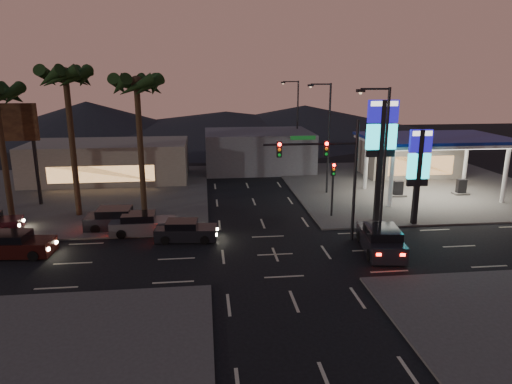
{
  "coord_description": "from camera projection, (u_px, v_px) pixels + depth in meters",
  "views": [
    {
      "loc": [
        -4.14,
        -25.86,
        10.76
      ],
      "look_at": [
        -0.74,
        3.87,
        3.0
      ],
      "focal_mm": 32.0,
      "sensor_mm": 36.0,
      "label": 1
    }
  ],
  "objects": [
    {
      "name": "car_lane_a_front",
      "position": [
        185.0,
        231.0,
        30.32
      ],
      "size": [
        4.27,
        2.06,
        1.35
      ],
      "color": "black",
      "rests_on": "ground"
    },
    {
      "name": "streetlight_mid",
      "position": [
        327.0,
        132.0,
        40.81
      ],
      "size": [
        2.14,
        0.25,
        10.0
      ],
      "color": "black",
      "rests_on": "ground"
    },
    {
      "name": "billboard",
      "position": [
        0.0,
        131.0,
        36.69
      ],
      "size": [
        6.0,
        0.3,
        8.5
      ],
      "color": "black",
      "rests_on": "ground"
    },
    {
      "name": "palm_b",
      "position": [
        66.0,
        85.0,
        33.12
      ],
      "size": [
        4.41,
        4.41,
        11.46
      ],
      "color": "black",
      "rests_on": "ground"
    },
    {
      "name": "ground",
      "position": [
        275.0,
        254.0,
        28.03
      ],
      "size": [
        140.0,
        140.0,
        0.0
      ],
      "primitive_type": "plane",
      "color": "black",
      "rests_on": "ground"
    },
    {
      "name": "building_far_west",
      "position": [
        109.0,
        161.0,
        47.15
      ],
      "size": [
        16.0,
        8.0,
        4.0
      ],
      "primitive_type": "cube",
      "color": "#726B5B",
      "rests_on": "ground"
    },
    {
      "name": "corner_lot_ne",
      "position": [
        410.0,
        185.0,
        45.16
      ],
      "size": [
        24.0,
        24.0,
        0.12
      ],
      "primitive_type": "cube",
      "color": "#47443F",
      "rests_on": "ground"
    },
    {
      "name": "convenience_store",
      "position": [
        409.0,
        157.0,
        49.7
      ],
      "size": [
        10.0,
        6.0,
        4.0
      ],
      "primitive_type": "cube",
      "color": "#726B5B",
      "rests_on": "ground"
    },
    {
      "name": "corner_lot_nw",
      "position": [
        75.0,
        195.0,
        41.64
      ],
      "size": [
        24.0,
        24.0,
        0.12
      ],
      "primitive_type": "cube",
      "color": "#47443F",
      "rests_on": "ground"
    },
    {
      "name": "palm_a",
      "position": [
        137.0,
        93.0,
        33.81
      ],
      "size": [
        4.41,
        4.41,
        10.86
      ],
      "color": "black",
      "rests_on": "ground"
    },
    {
      "name": "streetlight_far",
      "position": [
        296.0,
        118.0,
        54.27
      ],
      "size": [
        2.14,
        0.25,
        10.0
      ],
      "color": "black",
      "rests_on": "ground"
    },
    {
      "name": "hill_right",
      "position": [
        305.0,
        119.0,
        86.75
      ],
      "size": [
        50.0,
        50.0,
        5.0
      ],
      "primitive_type": "cone",
      "color": "black",
      "rests_on": "ground"
    },
    {
      "name": "car_lane_a_mid",
      "position": [
        14.0,
        245.0,
        27.71
      ],
      "size": [
        4.63,
        2.22,
        1.47
      ],
      "color": "black",
      "rests_on": "ground"
    },
    {
      "name": "building_far_mid",
      "position": [
        258.0,
        150.0,
        52.7
      ],
      "size": [
        12.0,
        9.0,
        4.4
      ],
      "primitive_type": "cube",
      "color": "#4C4C51",
      "rests_on": "ground"
    },
    {
      "name": "car_lane_b_front",
      "position": [
        143.0,
        224.0,
        31.55
      ],
      "size": [
        4.57,
        1.97,
        1.48
      ],
      "color": "#545356",
      "rests_on": "ground"
    },
    {
      "name": "traffic_signal_mast",
      "position": [
        329.0,
        164.0,
        29.04
      ],
      "size": [
        6.1,
        0.39,
        8.0
      ],
      "color": "black",
      "rests_on": "ground"
    },
    {
      "name": "pylon_sign_tall",
      "position": [
        381.0,
        137.0,
        32.65
      ],
      "size": [
        2.2,
        0.35,
        9.0
      ],
      "color": "black",
      "rests_on": "ground"
    },
    {
      "name": "hill_left",
      "position": [
        87.0,
        118.0,
        82.23
      ],
      "size": [
        40.0,
        40.0,
        6.0
      ],
      "primitive_type": "cone",
      "color": "black",
      "rests_on": "ground"
    },
    {
      "name": "car_lane_b_mid",
      "position": [
        118.0,
        219.0,
        32.48
      ],
      "size": [
        4.83,
        2.13,
        1.55
      ],
      "color": "black",
      "rests_on": "ground"
    },
    {
      "name": "pedestal_signal",
      "position": [
        333.0,
        180.0,
        34.61
      ],
      "size": [
        0.32,
        0.39,
        4.3
      ],
      "color": "black",
      "rests_on": "ground"
    },
    {
      "name": "pylon_sign_short",
      "position": [
        419.0,
        163.0,
        32.4
      ],
      "size": [
        1.6,
        0.35,
        7.0
      ],
      "color": "black",
      "rests_on": "ground"
    },
    {
      "name": "streetlight_near",
      "position": [
        382.0,
        158.0,
        28.3
      ],
      "size": [
        2.14,
        0.25,
        10.0
      ],
      "color": "black",
      "rests_on": "ground"
    },
    {
      "name": "suv_station",
      "position": [
        381.0,
        240.0,
        28.29
      ],
      "size": [
        2.78,
        5.22,
        1.66
      ],
      "color": "black",
      "rests_on": "ground"
    },
    {
      "name": "gas_station",
      "position": [
        435.0,
        141.0,
        40.05
      ],
      "size": [
        12.2,
        8.2,
        5.47
      ],
      "color": "silver",
      "rests_on": "ground"
    },
    {
      "name": "hill_center",
      "position": [
        226.0,
        122.0,
        85.23
      ],
      "size": [
        60.0,
        60.0,
        4.0
      ],
      "primitive_type": "cone",
      "color": "black",
      "rests_on": "ground"
    }
  ]
}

